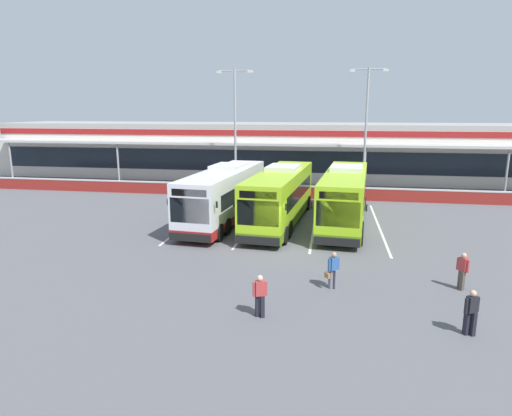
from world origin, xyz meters
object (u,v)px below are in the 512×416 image
coach_bus_centre (345,198)px  pedestrian_in_dark_coat (462,270)px  coach_bus_left_centre (280,197)px  lamp_post_west (235,123)px  pedestrian_child (260,294)px  lamp_post_centre (366,124)px  pedestrian_with_handbag (333,269)px  pedestrian_near_bin (471,311)px  coach_bus_leftmost (225,195)px

coach_bus_centre → pedestrian_in_dark_coat: coach_bus_centre is taller
coach_bus_left_centre → lamp_post_west: size_ratio=1.12×
coach_bus_centre → pedestrian_child: 14.69m
lamp_post_west → lamp_post_centre: 11.60m
lamp_post_west → pedestrian_with_handbag: bearing=-67.6°
pedestrian_in_dark_coat → pedestrian_child: bearing=-153.9°
pedestrian_with_handbag → pedestrian_near_bin: bearing=-35.5°
pedestrian_with_handbag → pedestrian_child: (-2.64, -3.11, 0.02)m
coach_bus_leftmost → pedestrian_near_bin: 18.27m
coach_bus_leftmost → pedestrian_in_dark_coat: coach_bus_leftmost is taller
coach_bus_centre → lamp_post_west: size_ratio=1.12×
coach_bus_leftmost → coach_bus_left_centre: same height
pedestrian_in_dark_coat → lamp_post_centre: bearing=97.2°
pedestrian_child → coach_bus_leftmost: bearing=108.7°
coach_bus_leftmost → coach_bus_left_centre: size_ratio=1.00×
coach_bus_centre → coach_bus_leftmost: bearing=-176.2°
coach_bus_centre → lamp_post_west: lamp_post_west is taller
coach_bus_centre → coach_bus_left_centre: bearing=-173.4°
coach_bus_leftmost → lamp_post_west: bearing=98.4°
lamp_post_west → lamp_post_centre: (11.59, 0.50, 0.00)m
coach_bus_centre → pedestrian_near_bin: coach_bus_centre is taller
coach_bus_leftmost → pedestrian_near_bin: bearing=-49.5°
coach_bus_centre → pedestrian_near_bin: size_ratio=7.61×
pedestrian_in_dark_coat → pedestrian_near_bin: 4.15m
coach_bus_leftmost → pedestrian_child: bearing=-71.3°
pedestrian_in_dark_coat → pedestrian_child: (-8.02, -3.93, 0.00)m
coach_bus_leftmost → pedestrian_child: 14.53m
lamp_post_centre → pedestrian_with_handbag: bearing=-96.9°
lamp_post_west → lamp_post_centre: size_ratio=1.00×
coach_bus_left_centre → lamp_post_west: 13.04m
pedestrian_with_handbag → lamp_post_west: bearing=112.4°
pedestrian_near_bin → lamp_post_west: lamp_post_west is taller
coach_bus_leftmost → lamp_post_west: (-1.63, 11.01, 4.50)m
coach_bus_centre → lamp_post_west: bearing=132.6°
pedestrian_in_dark_coat → pedestrian_near_bin: (-0.82, -4.07, 0.00)m
pedestrian_with_handbag → pedestrian_in_dark_coat: (5.38, 0.82, 0.02)m
pedestrian_near_bin → lamp_post_centre: size_ratio=0.15×
pedestrian_near_bin → coach_bus_left_centre: bearing=120.0°
coach_bus_left_centre → lamp_post_centre: lamp_post_centre is taller
coach_bus_centre → lamp_post_centre: bearing=80.0°
coach_bus_centre → lamp_post_centre: (1.94, 10.98, 4.50)m
coach_bus_left_centre → lamp_post_centre: (6.17, 11.47, 4.50)m
lamp_post_centre → pedestrian_child: bearing=-101.9°
pedestrian_in_dark_coat → pedestrian_child: size_ratio=1.00×
coach_bus_left_centre → coach_bus_centre: bearing=6.6°
pedestrian_with_handbag → lamp_post_centre: bearing=83.1°
coach_bus_left_centre → pedestrian_in_dark_coat: bearing=-48.0°
pedestrian_with_handbag → lamp_post_west: lamp_post_west is taller
coach_bus_left_centre → pedestrian_in_dark_coat: 13.28m
coach_bus_left_centre → coach_bus_centre: 4.26m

